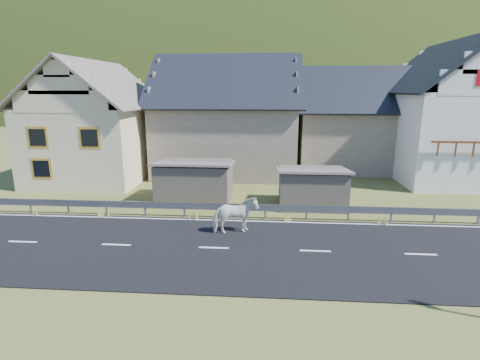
{
  "coord_description": "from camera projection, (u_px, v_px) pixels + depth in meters",
  "views": [
    {
      "loc": [
        2.09,
        -13.72,
        6.21
      ],
      "look_at": [
        0.81,
        3.21,
        2.06
      ],
      "focal_mm": 28.0,
      "sensor_mm": 36.0,
      "label": 1
    }
  ],
  "objects": [
    {
      "name": "ground",
      "position": [
        214.0,
        249.0,
        14.92
      ],
      "size": [
        160.0,
        160.0,
        0.0
      ],
      "primitive_type": "plane",
      "color": "#48501E",
      "rests_on": "ground"
    },
    {
      "name": "road",
      "position": [
        214.0,
        248.0,
        14.91
      ],
      "size": [
        60.0,
        7.0,
        0.04
      ],
      "primitive_type": "cube",
      "color": "black",
      "rests_on": "ground"
    },
    {
      "name": "lane_markings",
      "position": [
        214.0,
        248.0,
        14.91
      ],
      "size": [
        60.0,
        6.6,
        0.01
      ],
      "primitive_type": "cube",
      "color": "silver",
      "rests_on": "road"
    },
    {
      "name": "guardrail",
      "position": [
        224.0,
        207.0,
        18.35
      ],
      "size": [
        28.1,
        0.09,
        0.75
      ],
      "color": "#93969B",
      "rests_on": "ground"
    },
    {
      "name": "shed_left",
      "position": [
        195.0,
        182.0,
        21.1
      ],
      "size": [
        4.3,
        3.3,
        2.4
      ],
      "primitive_type": "cube",
      "color": "brown",
      "rests_on": "ground"
    },
    {
      "name": "shed_right",
      "position": [
        312.0,
        188.0,
        20.16
      ],
      "size": [
        3.8,
        2.9,
        2.2
      ],
      "primitive_type": "cube",
      "color": "brown",
      "rests_on": "ground"
    },
    {
      "name": "house_cream",
      "position": [
        96.0,
        116.0,
        26.24
      ],
      "size": [
        7.8,
        9.8,
        8.3
      ],
      "color": "beige",
      "rests_on": "ground"
    },
    {
      "name": "house_stone_a",
      "position": [
        228.0,
        110.0,
        28.42
      ],
      "size": [
        10.8,
        9.8,
        8.9
      ],
      "color": "gray",
      "rests_on": "ground"
    },
    {
      "name": "house_stone_b",
      "position": [
        356.0,
        114.0,
        29.72
      ],
      "size": [
        9.8,
        8.8,
        8.1
      ],
      "color": "gray",
      "rests_on": "ground"
    },
    {
      "name": "house_white",
      "position": [
        454.0,
        106.0,
        26.17
      ],
      "size": [
        8.8,
        10.8,
        9.7
      ],
      "color": "white",
      "rests_on": "ground"
    },
    {
      "name": "mountain",
      "position": [
        274.0,
        141.0,
        193.65
      ],
      "size": [
        440.0,
        280.0,
        260.0
      ],
      "primitive_type": "ellipsoid",
      "color": "#1C360D",
      "rests_on": "ground"
    },
    {
      "name": "conifer_patch",
      "position": [
        97.0,
        89.0,
        124.08
      ],
      "size": [
        76.0,
        50.0,
        28.0
      ],
      "primitive_type": "ellipsoid",
      "color": "black",
      "rests_on": "ground"
    },
    {
      "name": "horse",
      "position": [
        235.0,
        215.0,
        16.26
      ],
      "size": [
        1.43,
        2.11,
        1.63
      ],
      "primitive_type": "imported",
      "rotation": [
        0.0,
        0.0,
        1.88
      ],
      "color": "white",
      "rests_on": "road"
    }
  ]
}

